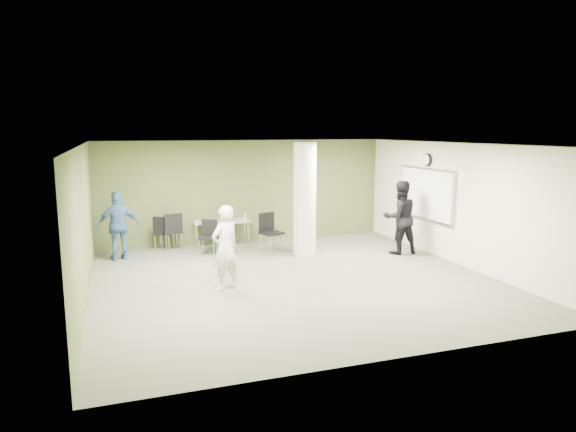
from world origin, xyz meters
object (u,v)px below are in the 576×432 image
object	(u,v)px
man_black	(400,217)
man_blue	(118,226)
chair_back_left	(172,229)
woman_white	(225,248)
folding_table	(222,222)

from	to	relation	value
man_black	man_blue	size ratio (longest dim) A/B	1.11
chair_back_left	woman_white	bearing A→B (deg)	87.55
chair_back_left	man_blue	xyz separation A→B (m)	(-1.31, -0.56, 0.26)
folding_table	man_black	xyz separation A→B (m)	(4.06, -2.19, 0.26)
chair_back_left	man_blue	world-z (taller)	man_blue
man_black	man_blue	bearing A→B (deg)	-9.99
folding_table	man_blue	xyz separation A→B (m)	(-2.62, -0.57, 0.17)
folding_table	woman_white	distance (m)	3.80
chair_back_left	man_black	xyz separation A→B (m)	(5.37, -2.17, 0.35)
woman_white	man_blue	xyz separation A→B (m)	(-1.92, 3.16, -0.01)
woman_white	man_black	world-z (taller)	man_black
chair_back_left	man_blue	size ratio (longest dim) A/B	0.59
chair_back_left	man_black	distance (m)	5.80
folding_table	man_black	bearing A→B (deg)	-24.29
folding_table	woman_white	world-z (taller)	woman_white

